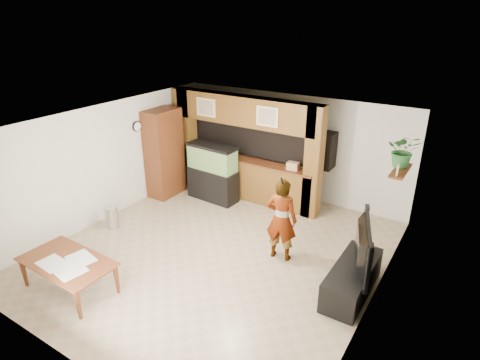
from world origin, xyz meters
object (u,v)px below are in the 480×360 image
Objects in this scene: aquarium at (213,173)px; television at (357,245)px; person at (281,220)px; pantry_cabinet at (164,153)px; dining_table at (68,276)px.

television is at bearing -19.27° from aquarium.
aquarium is 3.00m from person.
pantry_cabinet is 4.00m from person.
person is (-1.51, 0.29, -0.11)m from television.
person is (3.84, -1.05, -0.29)m from pantry_cabinet.
person reaches higher than television.
person is at bearing -25.22° from aquarium.
aquarium reaches higher than television.
pantry_cabinet is 5.52m from television.
person is at bearing 60.63° from television.
pantry_cabinet is 1.55× the size of aquarium.
dining_table is (-4.09, -2.53, -0.65)m from television.
dining_table is (-2.58, -2.82, -0.54)m from person.
pantry_cabinet is at bearing 57.46° from television.
aquarium is 1.00× the size of television.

